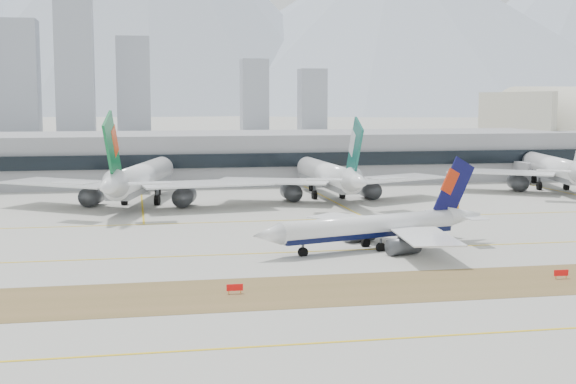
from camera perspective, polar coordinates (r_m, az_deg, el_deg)
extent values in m
plane|color=#A8A59D|center=(140.21, -0.28, -3.93)|extent=(3000.00, 3000.00, 0.00)
cube|color=brown|center=(109.60, 2.83, -6.95)|extent=(360.00, 18.00, 0.06)
cube|color=yellow|center=(135.38, 0.11, -4.30)|extent=(360.00, 0.45, 0.04)
cube|color=yellow|center=(88.22, 6.42, -10.38)|extent=(360.00, 0.45, 0.04)
cube|color=yellow|center=(169.36, -2.15, -2.08)|extent=(360.00, 0.45, 0.04)
cylinder|color=white|center=(138.00, 5.76, -2.43)|extent=(33.35, 13.04, 3.68)
cube|color=black|center=(138.16, 5.75, -2.84)|extent=(32.54, 12.32, 1.66)
cone|color=white|center=(128.58, -1.53, -3.07)|extent=(5.98, 4.98, 3.68)
cone|color=white|center=(150.03, 12.37, -1.64)|extent=(8.22, 5.64, 3.68)
cube|color=white|center=(148.89, 5.02, -1.96)|extent=(17.79, 19.39, 0.22)
cube|color=white|center=(152.80, 10.82, -1.35)|extent=(5.61, 6.10, 0.15)
cylinder|color=#3F4247|center=(145.37, 5.09, -2.98)|extent=(6.16, 4.23, 2.76)
cube|color=#3F4247|center=(145.19, 5.10, -2.55)|extent=(2.32, 0.92, 1.29)
cube|color=white|center=(132.31, 9.75, -3.13)|extent=(10.05, 18.88, 0.22)
cube|color=white|center=(145.48, 13.15, -1.81)|extent=(3.42, 5.24, 0.15)
cylinder|color=#3F4247|center=(134.26, 8.21, -3.84)|extent=(6.16, 4.23, 2.76)
cube|color=#3F4247|center=(134.06, 8.22, -3.37)|extent=(2.32, 0.92, 1.29)
cube|color=#090A3E|center=(147.91, 11.72, 0.27)|extent=(8.82, 2.88, 11.53)
cube|color=#B7270C|center=(147.20, 11.45, 0.73)|extent=(4.06, 1.55, 4.94)
cylinder|color=#3F4247|center=(132.06, 1.07, -4.11)|extent=(0.44, 0.44, 2.21)
cylinder|color=black|center=(132.15, 1.07, -4.30)|extent=(1.77, 1.09, 1.66)
cylinder|color=#3F4247|center=(137.04, 6.62, -3.75)|extent=(0.44, 0.44, 2.21)
cylinder|color=black|center=(137.13, 6.62, -3.94)|extent=(1.77, 1.09, 1.66)
cylinder|color=#3F4247|center=(140.97, 5.53, -3.45)|extent=(0.44, 0.44, 2.21)
cylinder|color=black|center=(141.05, 5.53, -3.63)|extent=(1.77, 1.09, 1.66)
cylinder|color=white|center=(198.66, -10.37, 1.10)|extent=(17.42, 47.06, 6.21)
cube|color=slate|center=(198.83, -10.36, 0.61)|extent=(16.29, 45.92, 2.79)
cone|color=white|center=(224.95, -8.77, 1.77)|extent=(7.77, 8.47, 6.21)
cone|color=white|center=(170.96, -12.62, 0.41)|extent=(8.56, 11.63, 6.21)
cube|color=white|center=(188.74, -5.90, 0.60)|extent=(31.42, 17.66, 0.37)
cube|color=white|center=(170.79, -9.84, 0.63)|extent=(8.99, 5.15, 0.25)
cylinder|color=#3F4247|center=(193.12, -7.38, -0.30)|extent=(6.42, 8.72, 4.66)
cube|color=#3F4247|center=(192.90, -7.39, 0.25)|extent=(1.24, 3.28, 2.17)
cube|color=white|center=(196.82, -15.59, 0.64)|extent=(32.15, 28.59, 0.37)
cube|color=white|center=(175.13, -14.99, 0.64)|extent=(9.79, 8.48, 0.25)
cylinder|color=#3F4247|center=(198.42, -13.74, -0.25)|extent=(6.42, 8.72, 4.66)
cube|color=#3F4247|center=(198.21, -13.76, 0.28)|extent=(1.24, 3.28, 2.17)
cube|color=#0D6131|center=(173.47, -12.39, 2.95)|extent=(3.69, 12.73, 16.66)
cube|color=red|center=(174.62, -12.29, 3.57)|extent=(2.08, 5.85, 7.13)
cylinder|color=#3F4247|center=(216.46, -9.24, 0.25)|extent=(0.75, 0.75, 3.73)
cylinder|color=black|center=(216.55, -9.24, 0.05)|extent=(1.73, 2.98, 2.79)
cylinder|color=#3F4247|center=(198.92, -11.56, -0.36)|extent=(0.75, 0.75, 3.73)
cylinder|color=black|center=(199.02, -11.55, -0.58)|extent=(1.73, 2.98, 2.79)
cylinder|color=#3F4247|center=(197.03, -9.29, -0.38)|extent=(0.75, 0.75, 3.73)
cylinder|color=black|center=(197.13, -9.28, -0.60)|extent=(1.73, 2.98, 2.79)
cylinder|color=white|center=(207.45, 2.81, 1.30)|extent=(6.99, 43.73, 5.77)
cube|color=slate|center=(207.61, 2.81, 0.86)|extent=(6.10, 42.83, 2.59)
cone|color=white|center=(231.68, 1.17, 1.87)|extent=(5.95, 6.82, 5.77)
cone|color=white|center=(181.95, 5.02, 0.75)|extent=(6.03, 9.84, 5.77)
cube|color=white|center=(206.16, 7.46, 0.97)|extent=(30.44, 22.70, 0.35)
cube|color=white|center=(186.00, 7.06, 0.99)|extent=(9.03, 6.70, 0.23)
cylinder|color=#3F4247|center=(207.51, 5.83, 0.15)|extent=(4.53, 7.38, 4.32)
cube|color=#3F4247|center=(207.32, 5.83, 0.63)|extent=(0.52, 3.04, 2.02)
cube|color=white|center=(197.75, -1.06, 0.79)|extent=(30.36, 21.53, 0.35)
cube|color=white|center=(181.55, 2.60, 0.89)|extent=(8.94, 6.34, 0.23)
cylinder|color=#3F4247|center=(201.98, 0.23, 0.01)|extent=(4.53, 7.38, 4.32)
cube|color=#3F4247|center=(201.79, 0.23, 0.50)|extent=(0.52, 3.04, 2.02)
cube|color=#13564C|center=(184.25, 4.76, 2.96)|extent=(0.86, 12.07, 15.46)
cube|color=#B7BBC1|center=(185.31, 4.66, 3.50)|extent=(0.79, 5.45, 6.62)
cylinder|color=#3F4247|center=(223.85, 1.69, 0.51)|extent=(0.69, 0.69, 3.46)
cylinder|color=black|center=(223.93, 1.69, 0.33)|extent=(1.08, 2.62, 2.59)
cylinder|color=#3F4247|center=(205.82, 1.89, -0.03)|extent=(0.69, 0.69, 3.46)
cylinder|color=black|center=(205.91, 1.89, -0.23)|extent=(1.08, 2.62, 2.59)
cylinder|color=#3F4247|center=(207.80, 3.89, 0.02)|extent=(0.69, 0.69, 3.46)
cylinder|color=black|center=(207.88, 3.89, -0.18)|extent=(1.08, 2.62, 2.59)
cylinder|color=white|center=(239.04, 18.27, 1.71)|extent=(14.67, 44.71, 5.88)
cube|color=slate|center=(239.18, 18.26, 1.33)|extent=(13.62, 43.67, 2.65)
cone|color=white|center=(263.49, 16.60, 2.21)|extent=(7.12, 7.83, 5.88)
cube|color=white|center=(228.51, 14.96, 1.39)|extent=(30.66, 26.37, 0.35)
cube|color=white|center=(212.61, 18.37, 1.45)|extent=(9.29, 7.82, 0.24)
cylinder|color=#3F4247|center=(232.99, 16.02, 0.65)|extent=(5.80, 8.14, 4.41)
cube|color=#3F4247|center=(232.82, 16.03, 1.09)|extent=(1.05, 3.11, 2.06)
cylinder|color=#3F4247|center=(255.54, 17.10, 1.00)|extent=(0.71, 0.71, 3.53)
cylinder|color=black|center=(255.61, 17.09, 0.83)|extent=(1.54, 2.80, 2.65)
cylinder|color=#3F4247|center=(237.17, 17.44, 0.57)|extent=(0.71, 0.71, 3.53)
cylinder|color=black|center=(237.25, 17.43, 0.39)|extent=(1.54, 2.80, 2.65)
cylinder|color=#3F4247|center=(239.49, 19.19, 0.56)|extent=(0.71, 0.71, 3.53)
cylinder|color=black|center=(239.56, 19.18, 0.38)|extent=(1.54, 2.80, 2.65)
cube|color=gray|center=(252.39, -5.09, 2.51)|extent=(280.00, 42.00, 15.00)
cube|color=black|center=(231.04, -4.55, 2.24)|extent=(280.00, 1.20, 4.00)
cube|color=beige|center=(302.65, 15.74, 4.23)|extent=(2.00, 57.00, 27.90)
cube|color=red|center=(107.17, -3.81, -6.79)|extent=(2.20, 0.15, 0.90)
cylinder|color=orange|center=(107.24, -4.23, -7.14)|extent=(0.10, 0.10, 0.50)
cylinder|color=orange|center=(107.43, -3.38, -7.11)|extent=(0.10, 0.10, 0.50)
cube|color=red|center=(122.11, 18.85, -5.46)|extent=(2.20, 0.15, 0.90)
cylinder|color=orange|center=(121.86, 18.51, -5.79)|extent=(0.10, 0.10, 0.50)
cylinder|color=orange|center=(122.64, 19.17, -5.73)|extent=(0.10, 0.10, 0.50)
cube|color=orange|center=(191.22, 11.47, -0.93)|extent=(3.50, 2.00, 1.80)
cube|color=orange|center=(191.53, 11.81, -0.57)|extent=(1.20, 1.80, 1.00)
cylinder|color=black|center=(190.11, 11.22, -1.14)|extent=(0.70, 0.30, 0.70)
cylinder|color=black|center=(191.58, 11.04, -1.07)|extent=(0.70, 0.30, 0.70)
cylinder|color=black|center=(191.02, 11.89, -1.12)|extent=(0.70, 0.30, 0.70)
cylinder|color=black|center=(192.48, 11.70, -1.05)|extent=(0.70, 0.30, 0.70)
cube|color=#8C919F|center=(595.96, -18.73, 7.72)|extent=(30.00, 27.00, 80.00)
cube|color=#8C919F|center=(587.51, -14.94, 9.33)|extent=(26.00, 23.40, 110.00)
cube|color=#8C919F|center=(600.51, -10.94, 7.46)|extent=(24.00, 21.60, 70.00)
cube|color=#8C919F|center=(612.15, -2.41, 6.86)|extent=(20.00, 18.00, 55.00)
cube|color=#8C919F|center=(620.39, 1.73, 6.54)|extent=(20.00, 18.00, 48.00)
cone|color=#9EA8B7|center=(1612.35, 7.57, 11.34)|extent=(1120.00, 1120.00, 350.00)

